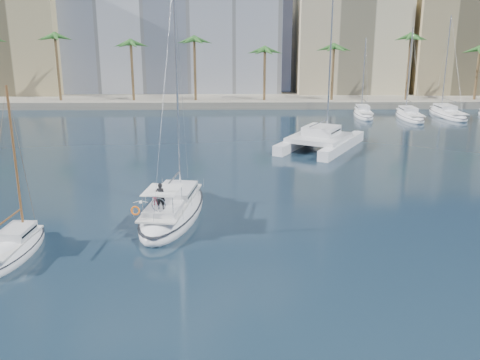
{
  "coord_description": "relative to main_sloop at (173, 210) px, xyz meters",
  "views": [
    {
      "loc": [
        -0.08,
        -34.0,
        13.61
      ],
      "look_at": [
        0.44,
        1.5,
        3.23
      ],
      "focal_mm": 40.0,
      "sensor_mm": 36.0,
      "label": 1
    }
  ],
  "objects": [
    {
      "name": "quay",
      "position": [
        4.45,
        58.15,
        0.06
      ],
      "size": [
        120.0,
        14.0,
        1.2
      ],
      "primitive_type": "cube",
      "color": "gray",
      "rests_on": "ground"
    },
    {
      "name": "catamaran",
      "position": [
        14.4,
        22.64,
        0.62
      ],
      "size": [
        11.68,
        14.04,
        18.27
      ],
      "rotation": [
        0.0,
        0.0,
        -0.52
      ],
      "color": "white",
      "rests_on": "ground"
    },
    {
      "name": "palm_right",
      "position": [
        38.45,
        54.15,
        9.74
      ],
      "size": [
        3.6,
        3.6,
        12.3
      ],
      "color": "brown",
      "rests_on": "ground"
    },
    {
      "name": "small_sloop",
      "position": [
        -9.02,
        -6.51,
        -0.13
      ],
      "size": [
        2.84,
        7.64,
        10.78
      ],
      "rotation": [
        0.0,
        0.0,
        -0.06
      ],
      "color": "white",
      "rests_on": "ground"
    },
    {
      "name": "moored_yacht_a",
      "position": [
        24.45,
        44.15,
        -0.54
      ],
      "size": [
        3.37,
        9.52,
        11.9
      ],
      "primitive_type": null,
      "rotation": [
        0.0,
        0.0,
        -0.07
      ],
      "color": "white",
      "rests_on": "ground"
    },
    {
      "name": "palm_centre",
      "position": [
        4.45,
        54.15,
        9.74
      ],
      "size": [
        3.6,
        3.6,
        12.3
      ],
      "color": "brown",
      "rests_on": "ground"
    },
    {
      "name": "ground",
      "position": [
        4.45,
        -2.85,
        -0.54
      ],
      "size": [
        160.0,
        160.0,
        0.0
      ],
      "primitive_type": "plane",
      "color": "black",
      "rests_on": "ground"
    },
    {
      "name": "building_beige",
      "position": [
        26.45,
        67.15,
        9.46
      ],
      "size": [
        20.0,
        14.0,
        20.0
      ],
      "primitive_type": "cube",
      "color": "beige",
      "rests_on": "ground"
    },
    {
      "name": "building_tan_left",
      "position": [
        -37.55,
        66.15,
        10.46
      ],
      "size": [
        22.0,
        14.0,
        22.0
      ],
      "primitive_type": "cube",
      "color": "tan",
      "rests_on": "ground"
    },
    {
      "name": "palm_left",
      "position": [
        -29.55,
        54.15,
        9.74
      ],
      "size": [
        3.6,
        3.6,
        12.3
      ],
      "color": "brown",
      "rests_on": "ground"
    },
    {
      "name": "building_tan_right",
      "position": [
        46.45,
        65.15,
        8.46
      ],
      "size": [
        18.0,
        12.0,
        18.0
      ],
      "primitive_type": "cube",
      "color": "tan",
      "rests_on": "ground"
    },
    {
      "name": "seagull",
      "position": [
        -2.46,
        0.79,
        0.39
      ],
      "size": [
        1.12,
        0.48,
        0.21
      ],
      "color": "silver",
      "rests_on": "ground"
    },
    {
      "name": "moored_yacht_b",
      "position": [
        30.95,
        42.15,
        -0.54
      ],
      "size": [
        3.32,
        10.83,
        13.72
      ],
      "primitive_type": null,
      "rotation": [
        0.0,
        0.0,
        -0.02
      ],
      "color": "white",
      "rests_on": "ground"
    },
    {
      "name": "building_modern",
      "position": [
        -7.55,
        70.15,
        13.46
      ],
      "size": [
        42.0,
        16.0,
        28.0
      ],
      "primitive_type": "cube",
      "color": "silver",
      "rests_on": "ground"
    },
    {
      "name": "moored_yacht_c",
      "position": [
        37.45,
        44.15,
        -0.54
      ],
      "size": [
        3.98,
        12.33,
        15.54
      ],
      "primitive_type": null,
      "rotation": [
        0.0,
        0.0,
        0.03
      ],
      "color": "white",
      "rests_on": "ground"
    },
    {
      "name": "main_sloop",
      "position": [
        0.0,
        0.0,
        0.0
      ],
      "size": [
        5.4,
        12.35,
        17.73
      ],
      "rotation": [
        0.0,
        0.0,
        -0.14
      ],
      "color": "white",
      "rests_on": "ground"
    }
  ]
}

